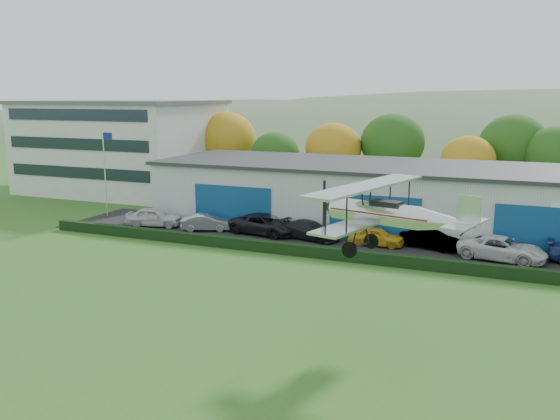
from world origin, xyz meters
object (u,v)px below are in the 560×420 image
at_px(car_4, 376,236).
at_px(car_1, 206,222).
at_px(flagpole, 106,165).
at_px(hangar, 391,195).
at_px(car_3, 310,230).
at_px(biplane, 388,212).
at_px(car_5, 430,239).
at_px(car_0, 154,217).
at_px(car_2, 265,224).
at_px(car_6, 502,249).
at_px(office_block, 122,146).

bearing_deg(car_4, car_1, 92.03).
distance_m(flagpole, car_4, 25.71).
bearing_deg(hangar, car_3, -123.46).
relative_size(hangar, biplane, 4.85).
height_order(car_3, car_5, car_3).
distance_m(hangar, car_5, 7.96).
bearing_deg(car_4, car_0, 92.27).
bearing_deg(car_4, car_2, 88.94).
height_order(flagpole, car_4, flagpole).
bearing_deg(car_2, car_5, -79.08).
bearing_deg(car_4, biplane, -165.74).
relative_size(car_0, car_2, 0.82).
distance_m(car_1, car_6, 22.77).
bearing_deg(car_1, car_4, -111.56).
xyz_separation_m(car_0, car_3, (13.71, 0.80, -0.09)).
relative_size(car_1, car_2, 0.71).
relative_size(hangar, car_0, 8.66).
height_order(car_0, car_5, car_0).
relative_size(car_0, biplane, 0.56).
distance_m(flagpole, car_5, 29.44).
bearing_deg(car_3, car_4, -76.23).
bearing_deg(car_2, car_6, -83.76).
bearing_deg(biplane, car_1, 153.22).
distance_m(car_3, car_6, 13.97).
bearing_deg(car_5, flagpole, 105.93).
height_order(car_0, car_6, car_0).
distance_m(office_block, car_5, 39.89).
relative_size(car_5, car_6, 0.75).
bearing_deg(car_6, car_0, 101.59).
bearing_deg(car_3, car_6, -79.00).
bearing_deg(office_block, flagpole, -58.03).
bearing_deg(hangar, car_4, -86.15).
bearing_deg(hangar, car_6, -39.83).
bearing_deg(office_block, car_4, -22.89).
bearing_deg(car_0, car_2, -100.69).
relative_size(flagpole, car_0, 1.71).
relative_size(office_block, car_3, 4.22).
height_order(flagpole, car_6, flagpole).
relative_size(office_block, flagpole, 2.57).
xyz_separation_m(flagpole, car_4, (25.36, -1.13, -4.04)).
height_order(car_5, car_6, car_6).
xyz_separation_m(car_2, car_5, (12.89, 0.55, -0.09)).
bearing_deg(flagpole, car_4, -2.56).
height_order(car_0, biplane, biplane).
distance_m(car_0, car_1, 4.91).
bearing_deg(biplane, flagpole, 163.54).
relative_size(car_2, car_3, 1.17).
bearing_deg(office_block, car_3, -26.67).
xyz_separation_m(car_3, car_6, (13.96, -0.51, 0.09)).
xyz_separation_m(car_2, car_3, (3.87, -0.18, -0.09)).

